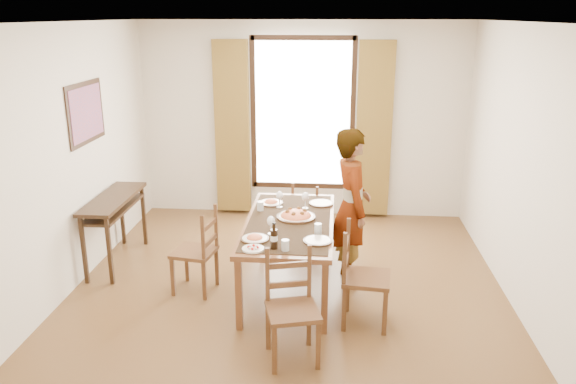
# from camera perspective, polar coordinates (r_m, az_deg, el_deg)

# --- Properties ---
(ground) EXTENTS (5.00, 5.00, 0.00)m
(ground) POSITION_cam_1_polar(r_m,az_deg,el_deg) (5.92, -0.07, -10.23)
(ground) COLOR #4A2B17
(ground) RESTS_ON ground
(room_shell) EXTENTS (4.60, 5.10, 2.74)m
(room_shell) POSITION_cam_1_polar(r_m,az_deg,el_deg) (5.50, -0.01, 4.76)
(room_shell) COLOR beige
(room_shell) RESTS_ON ground
(console_table) EXTENTS (0.38, 1.20, 0.80)m
(console_table) POSITION_cam_1_polar(r_m,az_deg,el_deg) (6.66, -17.29, -1.43)
(console_table) COLOR #321E10
(console_table) RESTS_ON ground
(dining_table) EXTENTS (0.89, 1.84, 0.76)m
(dining_table) POSITION_cam_1_polar(r_m,az_deg,el_deg) (5.75, 0.15, -3.54)
(dining_table) COLOR brown
(dining_table) RESTS_ON ground
(chair_west) EXTENTS (0.47, 0.47, 0.91)m
(chair_west) POSITION_cam_1_polar(r_m,az_deg,el_deg) (5.87, -9.21, -6.13)
(chair_west) COLOR #51371B
(chair_west) RESTS_ON ground
(chair_north) EXTENTS (0.49, 0.49, 0.85)m
(chair_north) POSITION_cam_1_polar(r_m,az_deg,el_deg) (6.87, 2.20, -2.61)
(chair_north) COLOR #51371B
(chair_north) RESTS_ON ground
(chair_south) EXTENTS (0.51, 0.51, 0.94)m
(chair_south) POSITION_cam_1_polar(r_m,az_deg,el_deg) (4.73, 0.39, -11.90)
(chair_south) COLOR #51371B
(chair_south) RESTS_ON ground
(chair_east) EXTENTS (0.47, 0.47, 0.96)m
(chair_east) POSITION_cam_1_polar(r_m,az_deg,el_deg) (5.26, 7.58, -8.73)
(chair_east) COLOR #51371B
(chair_east) RESTS_ON ground
(man) EXTENTS (0.75, 0.62, 1.68)m
(man) POSITION_cam_1_polar(r_m,az_deg,el_deg) (5.91, 6.47, -1.55)
(man) COLOR gray
(man) RESTS_ON ground
(plate_sw) EXTENTS (0.27, 0.27, 0.05)m
(plate_sw) POSITION_cam_1_polar(r_m,az_deg,el_deg) (5.26, -3.41, -4.59)
(plate_sw) COLOR silver
(plate_sw) RESTS_ON dining_table
(plate_se) EXTENTS (0.27, 0.27, 0.05)m
(plate_se) POSITION_cam_1_polar(r_m,az_deg,el_deg) (5.21, 3.04, -4.79)
(plate_se) COLOR silver
(plate_se) RESTS_ON dining_table
(plate_nw) EXTENTS (0.27, 0.27, 0.05)m
(plate_nw) POSITION_cam_1_polar(r_m,az_deg,el_deg) (6.23, -1.74, -0.96)
(plate_nw) COLOR silver
(plate_nw) RESTS_ON dining_table
(plate_ne) EXTENTS (0.27, 0.27, 0.05)m
(plate_ne) POSITION_cam_1_polar(r_m,az_deg,el_deg) (6.22, 3.39, -1.01)
(plate_ne) COLOR silver
(plate_ne) RESTS_ON dining_table
(pasta_platter) EXTENTS (0.40, 0.40, 0.10)m
(pasta_platter) POSITION_cam_1_polar(r_m,az_deg,el_deg) (5.78, 0.82, -2.20)
(pasta_platter) COLOR red
(pasta_platter) RESTS_ON dining_table
(caprese_plate) EXTENTS (0.20, 0.20, 0.04)m
(caprese_plate) POSITION_cam_1_polar(r_m,az_deg,el_deg) (5.05, -3.57, -5.66)
(caprese_plate) COLOR silver
(caprese_plate) RESTS_ON dining_table
(wine_glass_a) EXTENTS (0.08, 0.08, 0.18)m
(wine_glass_a) POSITION_cam_1_polar(r_m,az_deg,el_deg) (5.36, -1.74, -3.39)
(wine_glass_a) COLOR white
(wine_glass_a) RESTS_ON dining_table
(wine_glass_b) EXTENTS (0.08, 0.08, 0.18)m
(wine_glass_b) POSITION_cam_1_polar(r_m,az_deg,el_deg) (6.05, 1.77, -0.86)
(wine_glass_b) COLOR white
(wine_glass_b) RESTS_ON dining_table
(wine_glass_c) EXTENTS (0.08, 0.08, 0.18)m
(wine_glass_c) POSITION_cam_1_polar(r_m,az_deg,el_deg) (6.09, -0.87, -0.75)
(wine_glass_c) COLOR white
(wine_glass_c) RESTS_ON dining_table
(tumbler_a) EXTENTS (0.07, 0.07, 0.10)m
(tumbler_a) POSITION_cam_1_polar(r_m,az_deg,el_deg) (5.39, 3.07, -3.73)
(tumbler_a) COLOR silver
(tumbler_a) RESTS_ON dining_table
(tumbler_b) EXTENTS (0.07, 0.07, 0.10)m
(tumbler_b) POSITION_cam_1_polar(r_m,az_deg,el_deg) (6.02, -2.82, -1.43)
(tumbler_b) COLOR silver
(tumbler_b) RESTS_ON dining_table
(tumbler_c) EXTENTS (0.07, 0.07, 0.10)m
(tumbler_c) POSITION_cam_1_polar(r_m,az_deg,el_deg) (5.01, -0.28, -5.42)
(tumbler_c) COLOR silver
(tumbler_c) RESTS_ON dining_table
(wine_bottle) EXTENTS (0.07, 0.07, 0.25)m
(wine_bottle) POSITION_cam_1_polar(r_m,az_deg,el_deg) (5.03, -1.43, -4.44)
(wine_bottle) COLOR black
(wine_bottle) RESTS_ON dining_table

